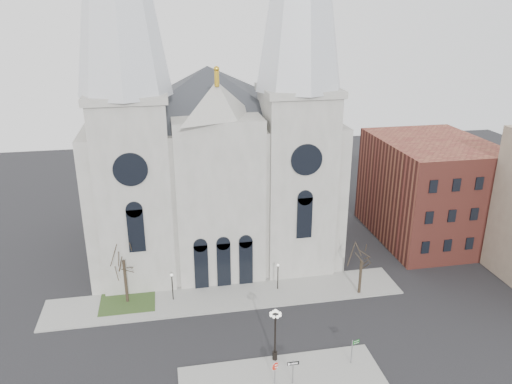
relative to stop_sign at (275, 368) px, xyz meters
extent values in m
plane|color=black|center=(-2.24, 3.60, -1.77)|extent=(160.00, 160.00, 0.00)
cube|color=gray|center=(-2.24, 14.60, -1.70)|extent=(40.00, 6.00, 0.14)
cube|color=#2D421C|center=(-13.24, 15.60, -1.68)|extent=(6.00, 5.00, 0.18)
cube|color=gray|center=(-2.24, 29.60, 7.23)|extent=(30.00, 24.00, 18.00)
pyramid|color=#2D3035|center=(-2.24, 29.60, 22.23)|extent=(33.00, 26.40, 6.00)
cube|color=gray|center=(-11.74, 21.10, 9.23)|extent=(8.00, 8.00, 22.00)
cylinder|color=black|center=(-11.74, 17.05, 13.23)|extent=(3.60, 0.30, 3.60)
cube|color=gray|center=(7.26, 21.10, 9.23)|extent=(8.00, 8.00, 22.00)
cylinder|color=black|center=(7.26, 17.05, 13.23)|extent=(3.60, 0.30, 3.60)
cube|color=gray|center=(-2.24, 19.60, 7.98)|extent=(10.00, 5.00, 19.50)
pyramid|color=gray|center=(-2.24, 19.60, 19.73)|extent=(11.00, 5.00, 4.00)
cube|color=brown|center=(27.76, 25.60, 5.23)|extent=(14.00, 18.00, 14.00)
cylinder|color=black|center=(-13.24, 15.60, 0.86)|extent=(0.32, 0.32, 5.25)
cylinder|color=black|center=(12.76, 12.60, 0.33)|extent=(0.32, 0.32, 4.20)
cylinder|color=black|center=(-8.24, 15.10, -0.13)|extent=(0.12, 0.12, 3.00)
sphere|color=white|center=(-8.24, 15.10, 1.47)|extent=(0.32, 0.32, 0.32)
cylinder|color=black|center=(3.76, 15.10, -0.13)|extent=(0.12, 0.12, 3.00)
sphere|color=white|center=(3.76, 15.10, 1.47)|extent=(0.32, 0.32, 0.32)
cylinder|color=slate|center=(0.00, 0.00, -0.54)|extent=(0.09, 0.09, 2.19)
cylinder|color=red|center=(0.00, 0.00, 0.22)|extent=(0.76, 0.17, 0.76)
cylinder|color=white|center=(0.00, 0.00, 0.22)|extent=(0.81, 0.16, 0.82)
cube|color=white|center=(0.00, 0.00, 0.35)|extent=(0.42, 0.09, 0.10)
cube|color=white|center=(0.00, 0.00, 0.10)|extent=(0.47, 0.10, 0.10)
cylinder|color=black|center=(0.70, 3.10, 0.76)|extent=(0.17, 0.17, 4.79)
cylinder|color=black|center=(0.70, 3.10, -1.21)|extent=(0.46, 0.46, 0.83)
sphere|color=white|center=(0.70, 3.10, 3.63)|extent=(0.33, 0.33, 0.33)
cylinder|color=slate|center=(1.53, -0.25, -0.43)|extent=(0.10, 0.10, 2.40)
cube|color=black|center=(1.53, -0.25, 0.49)|extent=(1.05, 0.07, 0.34)
cylinder|color=slate|center=(7.48, 1.31, -0.40)|extent=(0.10, 0.10, 2.46)
cube|color=#0C5A13|center=(7.86, 1.41, 0.67)|extent=(0.68, 0.21, 0.17)
cube|color=#0C5A13|center=(7.86, 1.41, 0.44)|extent=(0.68, 0.21, 0.17)
camera|label=1|loc=(-8.08, -33.91, 29.06)|focal=35.00mm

